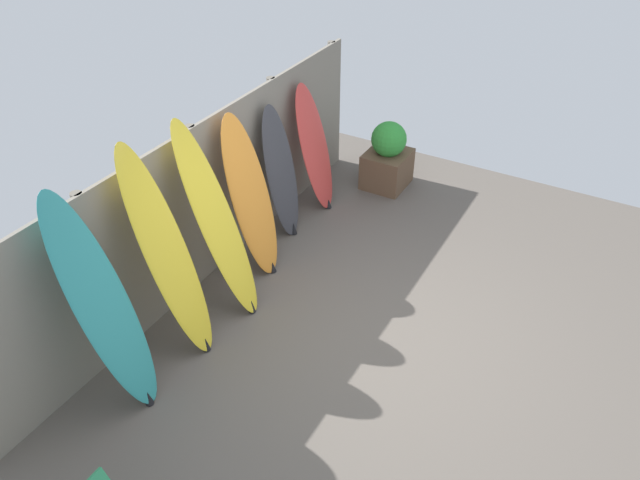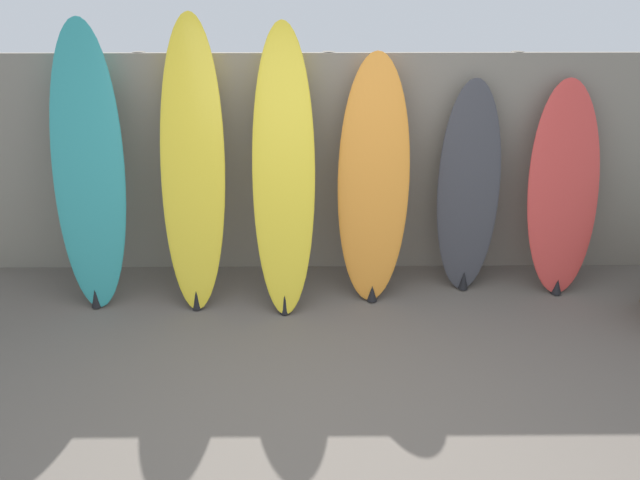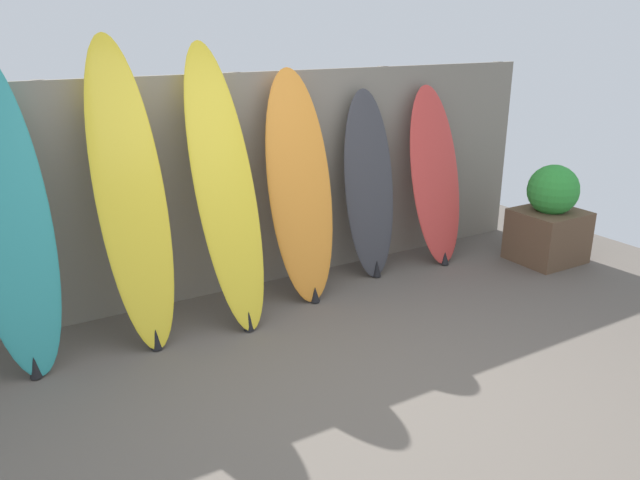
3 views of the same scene
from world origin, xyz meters
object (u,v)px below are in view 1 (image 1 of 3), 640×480
Objects in this scene: surfboard_teal_0 at (104,307)px; surfboard_red_5 at (315,149)px; surfboard_charcoal_4 at (281,174)px; planter_box at (388,158)px; surfboard_orange_3 at (251,198)px; surfboard_yellow_1 at (168,256)px; surfboard_yellow_2 at (218,224)px.

surfboard_red_5 is (3.61, 0.09, -0.22)m from surfboard_teal_0.
surfboard_charcoal_4 is at bearing 2.50° from surfboard_teal_0.
surfboard_teal_0 reaches higher than planter_box.
surfboard_orange_3 is at bearing -172.43° from surfboard_charcoal_4.
surfboard_orange_3 reaches higher than surfboard_charcoal_4.
surfboard_yellow_1 is (0.78, -0.01, 0.01)m from surfboard_teal_0.
planter_box is (2.40, -0.54, -0.49)m from surfboard_orange_3.
surfboard_yellow_2 is (0.67, -0.04, -0.03)m from surfboard_yellow_1.
surfboard_red_5 is at bearing 146.62° from planter_box.
surfboard_red_5 is (2.16, 0.15, -0.20)m from surfboard_yellow_2.
surfboard_charcoal_4 is at bearing 7.57° from surfboard_orange_3.
surfboard_teal_0 is 2.23× the size of planter_box.
surfboard_yellow_2 is 2.17m from surfboard_red_5.
surfboard_yellow_1 is 1.03× the size of surfboard_yellow_2.
surfboard_charcoal_4 is 1.76× the size of planter_box.
surfboard_orange_3 is 1.98× the size of planter_box.
surfboard_teal_0 is 3.62m from surfboard_red_5.
surfboard_yellow_1 is 1.35m from surfboard_orange_3.
surfboard_yellow_1 is 1.15× the size of surfboard_orange_3.
surfboard_charcoal_4 is (1.43, 0.18, -0.21)m from surfboard_yellow_2.
surfboard_teal_0 is at bearing -179.32° from surfboard_orange_3.
surfboard_orange_3 is (0.67, 0.08, -0.10)m from surfboard_yellow_2.
surfboard_yellow_2 is 1.45m from surfboard_charcoal_4.
surfboard_yellow_1 reaches higher than surfboard_teal_0.
planter_box is at bearing -21.17° from surfboard_charcoal_4.
surfboard_charcoal_4 is at bearing 177.39° from surfboard_red_5.
surfboard_yellow_2 is at bearing -173.28° from surfboard_orange_3.
surfboard_orange_3 is 1.13× the size of surfboard_charcoal_4.
surfboard_yellow_2 is 0.69m from surfboard_orange_3.
surfboard_teal_0 is at bearing -177.50° from surfboard_charcoal_4.
surfboard_yellow_1 reaches higher than surfboard_yellow_2.
surfboard_yellow_1 is at bearing -0.98° from surfboard_teal_0.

